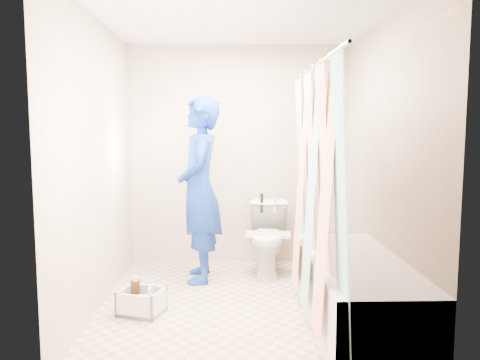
{
  "coord_description": "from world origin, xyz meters",
  "views": [
    {
      "loc": [
        -0.12,
        -3.88,
        1.49
      ],
      "look_at": [
        -0.01,
        0.32,
        1.03
      ],
      "focal_mm": 35.0,
      "sensor_mm": 36.0,
      "label": 1
    }
  ],
  "objects_px": {
    "cleaning_caddy": "(143,303)",
    "bathtub": "(355,289)",
    "toilet": "(268,238)",
    "plumber": "(200,190)"
  },
  "relations": [
    {
      "from": "cleaning_caddy",
      "to": "bathtub",
      "type": "bearing_deg",
      "value": 11.08
    },
    {
      "from": "bathtub",
      "to": "toilet",
      "type": "xyz_separation_m",
      "value": [
        -0.56,
        1.28,
        0.1
      ]
    },
    {
      "from": "bathtub",
      "to": "toilet",
      "type": "distance_m",
      "value": 1.4
    },
    {
      "from": "toilet",
      "to": "cleaning_caddy",
      "type": "xyz_separation_m",
      "value": [
        -1.11,
        -1.08,
        -0.27
      ]
    },
    {
      "from": "toilet",
      "to": "plumber",
      "type": "bearing_deg",
      "value": -156.78
    },
    {
      "from": "bathtub",
      "to": "plumber",
      "type": "height_order",
      "value": "plumber"
    },
    {
      "from": "toilet",
      "to": "cleaning_caddy",
      "type": "bearing_deg",
      "value": -129.09
    },
    {
      "from": "toilet",
      "to": "cleaning_caddy",
      "type": "relative_size",
      "value": 1.83
    },
    {
      "from": "plumber",
      "to": "cleaning_caddy",
      "type": "distance_m",
      "value": 1.26
    },
    {
      "from": "toilet",
      "to": "plumber",
      "type": "relative_size",
      "value": 0.41
    }
  ]
}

